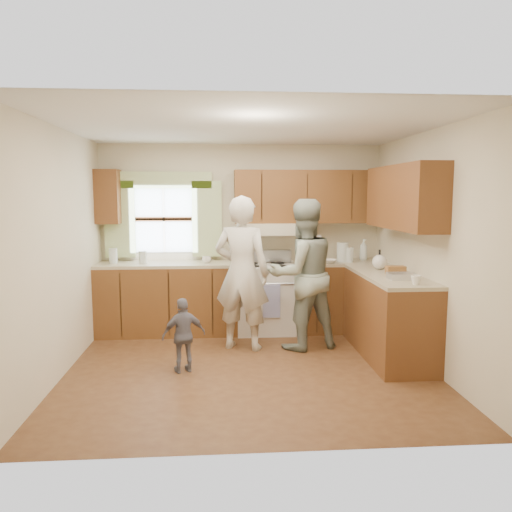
{
  "coord_description": "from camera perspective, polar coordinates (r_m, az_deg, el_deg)",
  "views": [
    {
      "loc": [
        -0.31,
        -5.09,
        1.84
      ],
      "look_at": [
        0.1,
        0.4,
        1.15
      ],
      "focal_mm": 35.0,
      "sensor_mm": 36.0,
      "label": 1
    }
  ],
  "objects": [
    {
      "name": "woman_left",
      "position": [
        5.87,
        -1.63,
        -1.97
      ],
      "size": [
        0.77,
        0.63,
        1.82
      ],
      "primitive_type": "imported",
      "rotation": [
        0.0,
        0.0,
        2.8
      ],
      "color": "beige",
      "rests_on": "ground"
    },
    {
      "name": "stove",
      "position": [
        6.69,
        1.06,
        -4.7
      ],
      "size": [
        0.76,
        0.67,
        1.07
      ],
      "color": "silver",
      "rests_on": "ground"
    },
    {
      "name": "kitchen_fixtures",
      "position": [
        6.31,
        4.21,
        -2.01
      ],
      "size": [
        3.8,
        2.25,
        2.15
      ],
      "color": "#40260D",
      "rests_on": "ground"
    },
    {
      "name": "room",
      "position": [
        5.13,
        -0.78,
        0.55
      ],
      "size": [
        3.8,
        3.8,
        3.8
      ],
      "color": "#4B2A17",
      "rests_on": "ground"
    },
    {
      "name": "child",
      "position": [
        5.26,
        -8.25,
        -8.95
      ],
      "size": [
        0.49,
        0.33,
        0.78
      ],
      "primitive_type": "imported",
      "rotation": [
        0.0,
        0.0,
        3.47
      ],
      "color": "slate",
      "rests_on": "ground"
    },
    {
      "name": "woman_right",
      "position": [
        5.93,
        5.32,
        -2.11
      ],
      "size": [
        1.02,
        0.9,
        1.78
      ],
      "primitive_type": "imported",
      "rotation": [
        0.0,
        0.0,
        3.44
      ],
      "color": "#2A4535",
      "rests_on": "ground"
    }
  ]
}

